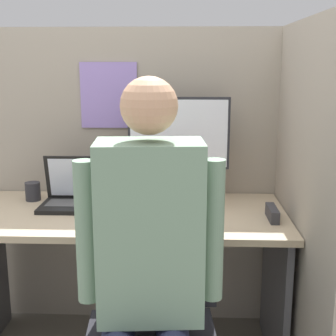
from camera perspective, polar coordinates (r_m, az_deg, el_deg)
name	(u,v)px	position (r m, az deg, el deg)	size (l,w,h in m)	color
cubicle_panel_back	(133,180)	(2.54, -4.24, -1.46)	(2.00, 0.05, 1.60)	gray
cubicle_panel_right	(296,206)	(2.17, 15.36, -4.47)	(0.04, 1.31, 1.60)	gray
desk	(126,248)	(2.27, -5.15, -9.63)	(1.50, 0.67, 0.74)	tan
paper_box	(178,192)	(2.35, 1.28, -2.99)	(0.28, 0.24, 0.09)	orange
monitor	(179,138)	(2.30, 1.31, 3.64)	(0.50, 0.20, 0.43)	#232328
laptop	(78,197)	(2.31, -10.97, -3.48)	(0.34, 0.23, 0.24)	black
mouse	(117,212)	(2.15, -6.19, -5.37)	(0.07, 0.05, 0.04)	silver
stapler	(272,213)	(2.14, 12.60, -5.41)	(0.04, 0.16, 0.06)	#2D2D33
carrot_toy	(170,225)	(1.97, 0.20, -6.91)	(0.04, 0.12, 0.04)	orange
office_chair	(155,311)	(1.77, -1.55, -17.07)	(0.53, 0.57, 1.06)	black
person	(148,265)	(1.51, -2.49, -11.75)	(0.48, 0.45, 1.38)	#282D4C
pen_cup	(33,191)	(2.46, -16.15, -2.75)	(0.08, 0.08, 0.09)	#28282D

